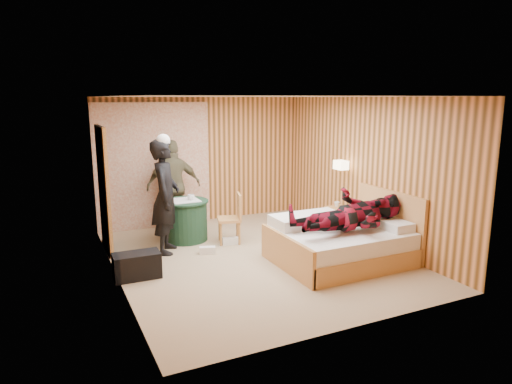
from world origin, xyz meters
name	(u,v)px	position (x,y,z in m)	size (l,w,h in m)	color
floor	(255,257)	(0.00, 0.00, 0.00)	(4.20, 5.00, 0.01)	tan
ceiling	(255,96)	(0.00, 0.00, 2.50)	(4.20, 5.00, 0.01)	white
wall_back	(202,160)	(0.00, 2.50, 1.25)	(4.20, 0.02, 2.50)	#F59D5E
wall_left	(113,192)	(-2.10, 0.00, 1.25)	(0.02, 5.00, 2.50)	#F59D5E
wall_right	(365,171)	(2.10, 0.00, 1.25)	(0.02, 5.00, 2.50)	#F59D5E
curtain	(154,166)	(-1.00, 2.43, 1.20)	(2.20, 0.08, 2.40)	silver
doorway	(103,189)	(-2.06, 1.40, 1.02)	(0.06, 0.90, 2.05)	black
wall_lamp	(341,165)	(1.92, 0.45, 1.30)	(0.26, 0.24, 0.16)	gold
bed	(340,242)	(1.13, -0.70, 0.30)	(1.96, 1.51, 1.04)	#E89E5F
nightstand	(340,222)	(1.88, 0.34, 0.27)	(0.40, 0.55, 0.53)	#E89E5F
round_table	(185,220)	(-0.72, 1.35, 0.37)	(0.82, 0.82, 0.73)	#1E422D
chair_far	(174,203)	(-0.75, 2.00, 0.54)	(0.53, 0.53, 0.93)	#E89E5F
chair_near	(233,214)	(-0.01, 0.86, 0.50)	(0.49, 0.49, 0.87)	#E89E5F
duffel_bag	(137,266)	(-1.85, -0.05, 0.18)	(0.64, 0.34, 0.36)	black
sneaker_left	(207,250)	(-0.62, 0.49, 0.06)	(0.26, 0.11, 0.11)	white
sneaker_right	(230,241)	(-0.10, 0.77, 0.06)	(0.28, 0.11, 0.12)	white
woman_standing	(165,197)	(-1.18, 0.87, 0.92)	(0.67, 0.44, 1.85)	black
man_at_table	(174,186)	(-0.72, 2.04, 0.86)	(1.01, 0.42, 1.72)	brown
man_on_bed	(352,204)	(1.15, -0.93, 0.95)	(1.77, 0.67, 0.86)	maroon
book_lower	(343,208)	(1.88, 0.29, 0.54)	(0.17, 0.22, 0.02)	white
book_upper	(343,207)	(1.88, 0.29, 0.56)	(0.16, 0.22, 0.02)	white
cup_nightstand	(337,204)	(1.88, 0.47, 0.58)	(0.10, 0.10, 0.09)	white
cup_table	(191,197)	(-0.62, 1.30, 0.78)	(0.12, 0.12, 0.10)	white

